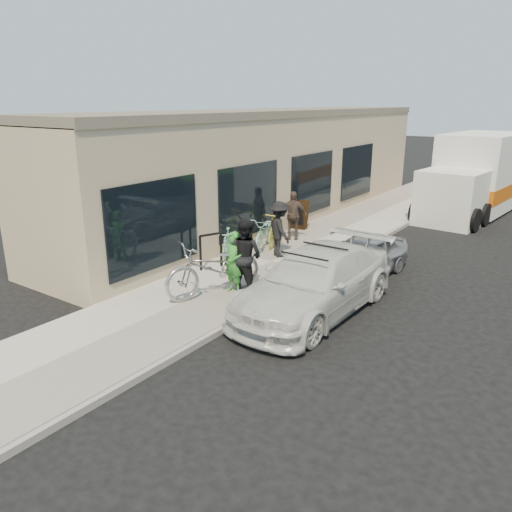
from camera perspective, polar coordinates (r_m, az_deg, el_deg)
The scene contains 17 objects.
ground at distance 10.97m, azimuth 1.76°, elevation -7.16°, with size 120.00×120.00×0.00m, color black.
sidewalk at distance 14.30m, azimuth 1.71°, elevation -0.88°, with size 3.00×34.00×0.15m, color #B4AFA2.
curb at distance 13.56m, azimuth 7.19°, elevation -2.09°, with size 0.12×34.00×0.13m, color gray.
storefront at distance 19.68m, azimuth 1.93°, elevation 10.27°, with size 3.60×20.00×4.22m.
bike_rack at distance 13.57m, azimuth -5.19°, elevation 1.00°, with size 0.30×0.66×0.99m.
sandwich_board at distance 17.84m, azimuth 4.85°, elevation 4.71°, with size 0.68×0.69×1.00m.
sedan_white at distance 11.13m, azimuth 6.79°, elevation -2.97°, with size 2.14×4.93×1.45m.
sedan_silver at distance 13.59m, azimuth 12.08°, elevation -0.04°, with size 1.36×3.38×1.15m, color #A0A0A5.
moving_truck at distance 22.72m, azimuth 23.74°, elevation 8.06°, with size 3.04×6.80×3.25m.
tandem_bike at distance 11.69m, azimuth -4.80°, elevation -1.39°, with size 0.87×2.49×1.31m, color #AFAFB2.
woman_rider at distance 11.76m, azimuth -2.59°, elevation -0.76°, with size 0.54×0.36×1.49m, color green.
man_standing at distance 11.76m, azimuth -1.21°, elevation 0.05°, with size 0.87×0.68×1.80m, color black.
cruiser_bike_a at distance 14.34m, azimuth -3.34°, elevation 1.31°, with size 0.42×1.47×0.88m, color #84C5AD.
cruiser_bike_b at distance 15.42m, azimuth 1.03°, elevation 2.72°, with size 0.67×1.91×1.00m, color #84C5AD.
cruiser_bike_c at distance 15.83m, azimuth 2.33°, elevation 3.29°, with size 0.52×1.84×1.11m, color gold.
bystander_a at distance 14.53m, azimuth 2.71°, elevation 3.08°, with size 1.06×0.61×1.64m, color black.
bystander_b at distance 16.46m, azimuth 4.21°, elevation 4.67°, with size 0.93×0.39×1.59m, color #4F3F38.
Camera 1 is at (5.47, -8.34, 4.55)m, focal length 35.00 mm.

